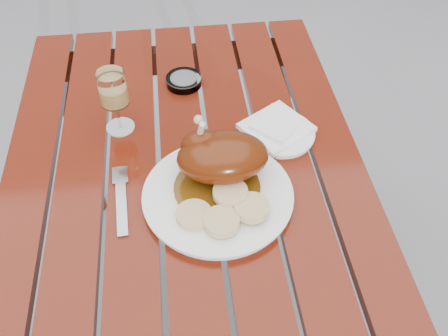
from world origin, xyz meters
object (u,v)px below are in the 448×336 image
Objects in this scene: table at (193,265)px; side_plate at (281,134)px; ashtray at (184,81)px; wine_glass at (115,102)px; dinner_plate at (218,196)px.

side_plate reaches higher than table.
table is at bearing -93.21° from ashtray.
wine_glass is 0.39m from side_plate.
side_plate is at bearing 21.77° from table.
table is 0.40m from dinner_plate.
side_plate is 0.31m from ashtray.
ashtray is (0.02, 0.32, 0.39)m from table.
table is 0.46m from side_plate.
side_plate is (0.23, 0.09, 0.38)m from table.
ashtray is at bearing 133.57° from side_plate.
side_plate is (0.17, 0.17, -0.00)m from dinner_plate.
ashtray is at bearing 42.77° from wine_glass.
ashtray is (0.16, 0.15, -0.07)m from wine_glass.
dinner_plate is 3.38× the size of ashtray.
table is 12.91× the size of ashtray.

